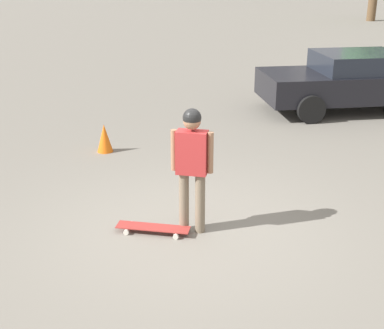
{
  "coord_description": "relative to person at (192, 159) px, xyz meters",
  "views": [
    {
      "loc": [
        6.18,
        -1.04,
        3.32
      ],
      "look_at": [
        0.0,
        0.0,
        0.93
      ],
      "focal_mm": 50.0,
      "sensor_mm": 36.0,
      "label": 1
    }
  ],
  "objects": [
    {
      "name": "ground_plane",
      "position": [
        0.0,
        0.0,
        -1.01
      ],
      "size": [
        220.0,
        220.0,
        0.0
      ],
      "primitive_type": "plane",
      "color": "gray"
    },
    {
      "name": "traffic_cone",
      "position": [
        -3.34,
        -1.08,
        -0.74
      ],
      "size": [
        0.29,
        0.29,
        0.52
      ],
      "color": "orange",
      "rests_on": "ground_plane"
    },
    {
      "name": "person",
      "position": [
        0.0,
        0.0,
        0.0
      ],
      "size": [
        0.33,
        0.51,
        1.65
      ],
      "rotation": [
        0.0,
        0.0,
        1.18
      ],
      "color": "#7A6B56",
      "rests_on": "ground_plane"
    },
    {
      "name": "skateboard",
      "position": [
        -0.02,
        -0.51,
        -0.94
      ],
      "size": [
        0.53,
        0.98,
        0.08
      ],
      "rotation": [
        0.0,
        0.0,
        -1.92
      ],
      "color": "#A5332D",
      "rests_on": "ground_plane"
    },
    {
      "name": "car_parked_near",
      "position": [
        -5.37,
        4.72,
        -0.29
      ],
      "size": [
        2.06,
        4.24,
        1.36
      ],
      "rotation": [
        0.0,
        0.0,
        -1.59
      ],
      "color": "black",
      "rests_on": "ground_plane"
    }
  ]
}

